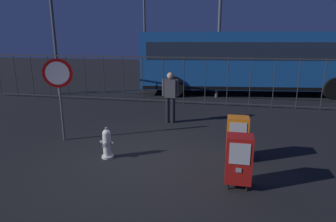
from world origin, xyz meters
TOP-DOWN VIEW (x-y plane):
  - ground_plane at (0.00, 0.00)m, footprint 60.00×60.00m
  - fire_hydrant at (-0.92, 0.02)m, footprint 0.33×0.32m
  - newspaper_box_primary at (2.05, 0.52)m, footprint 0.48×0.42m
  - newspaper_box_secondary at (2.04, -0.76)m, footprint 0.48×0.42m
  - stop_sign at (-2.58, 0.89)m, footprint 0.71×0.31m
  - pedestrian at (-0.02, 3.14)m, footprint 0.55×0.22m
  - fence_barrier at (-0.00, 5.98)m, footprint 18.03×0.04m
  - bus_near at (2.78, 8.98)m, footprint 10.74×3.87m
  - street_light_far_left at (-3.54, 12.47)m, footprint 0.32×0.32m

SIDE VIEW (x-z plane):
  - ground_plane at x=0.00m, z-range 0.00..0.00m
  - fire_hydrant at x=-0.92m, z-range -0.02..0.72m
  - newspaper_box_primary at x=2.05m, z-range 0.06..1.08m
  - newspaper_box_secondary at x=2.04m, z-range 0.06..1.08m
  - pedestrian at x=-0.02m, z-range 0.11..1.78m
  - fence_barrier at x=0.00m, z-range 0.02..2.02m
  - stop_sign at x=-2.58m, z-range 0.49..2.72m
  - bus_near at x=2.78m, z-range 0.21..3.21m
  - street_light_far_left at x=-3.54m, z-range 0.56..7.68m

